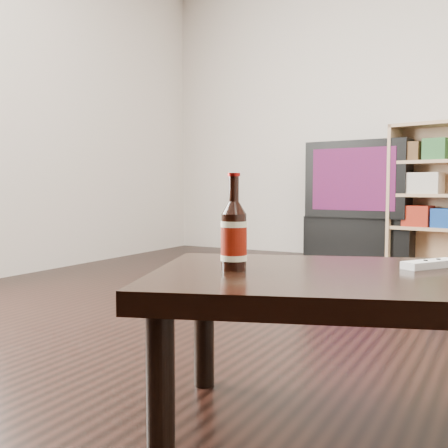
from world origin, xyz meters
The scene contains 8 objects.
floor centered at (0.00, 0.00, -0.01)m, with size 5.00×6.00×0.01m, color black.
wall_back centered at (0.00, 3.01, 1.35)m, with size 5.00×0.02×2.70m, color white.
tv_stand centered at (-0.49, 2.88, 0.19)m, with size 0.96×0.48×0.38m, color black.
tv centered at (-0.49, 2.88, 0.72)m, with size 0.95×0.65×0.67m.
bookshelf centered at (0.11, 2.67, 0.61)m, with size 0.67×0.40×1.16m.
coffee_table centered at (0.36, -0.53, 0.37)m, with size 1.29×1.00×0.42m.
beer_bottle centered at (0.02, -0.65, 0.52)m, with size 0.09×0.09×0.26m.
remote centered at (0.48, -0.35, 0.43)m, with size 0.14×0.18×0.02m.
Camera 1 is at (0.66, -1.89, 0.65)m, focal length 42.00 mm.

